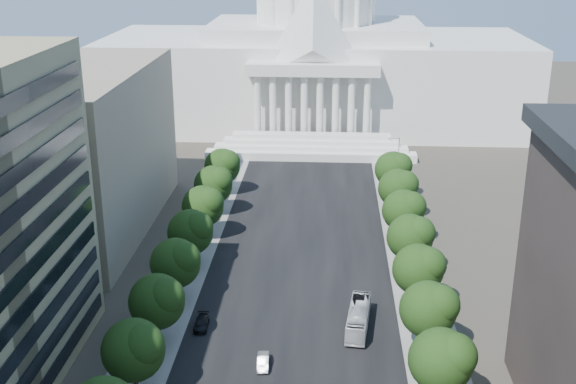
# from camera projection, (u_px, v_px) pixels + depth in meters

# --- Properties ---
(road_asphalt) EXTENTS (30.00, 260.00, 0.01)m
(road_asphalt) POSITION_uv_depth(u_px,v_px,m) (301.00, 254.00, 125.69)
(road_asphalt) COLOR black
(road_asphalt) RESTS_ON ground
(sidewalk_left) EXTENTS (8.00, 260.00, 0.02)m
(sidewalk_left) POSITION_uv_depth(u_px,v_px,m) (193.00, 251.00, 126.76)
(sidewalk_left) COLOR gray
(sidewalk_left) RESTS_ON ground
(sidewalk_right) EXTENTS (8.00, 260.00, 0.02)m
(sidewalk_right) POSITION_uv_depth(u_px,v_px,m) (410.00, 256.00, 124.62)
(sidewalk_right) COLOR gray
(sidewalk_right) RESTS_ON ground
(capitol) EXTENTS (120.00, 56.00, 73.00)m
(capitol) POSITION_uv_depth(u_px,v_px,m) (315.00, 54.00, 208.18)
(capitol) COLOR white
(capitol) RESTS_ON ground
(office_block_left_far) EXTENTS (38.00, 52.00, 30.00)m
(office_block_left_far) POSITION_uv_depth(u_px,v_px,m) (43.00, 150.00, 132.76)
(office_block_left_far) COLOR gray
(office_block_left_far) RESTS_ON ground
(tree_l_d) EXTENTS (7.79, 7.60, 9.97)m
(tree_l_d) POSITION_uv_depth(u_px,v_px,m) (136.00, 349.00, 84.85)
(tree_l_d) COLOR #33261C
(tree_l_d) RESTS_ON ground
(tree_l_e) EXTENTS (7.79, 7.60, 9.97)m
(tree_l_e) POSITION_uv_depth(u_px,v_px,m) (159.00, 300.00, 96.13)
(tree_l_e) COLOR #33261C
(tree_l_e) RESTS_ON ground
(tree_l_f) EXTENTS (7.79, 7.60, 9.97)m
(tree_l_f) POSITION_uv_depth(u_px,v_px,m) (177.00, 262.00, 107.41)
(tree_l_f) COLOR #33261C
(tree_l_f) RESTS_ON ground
(tree_l_g) EXTENTS (7.79, 7.60, 9.97)m
(tree_l_g) POSITION_uv_depth(u_px,v_px,m) (192.00, 231.00, 118.69)
(tree_l_g) COLOR #33261C
(tree_l_g) RESTS_ON ground
(tree_l_h) EXTENTS (7.79, 7.60, 9.97)m
(tree_l_h) POSITION_uv_depth(u_px,v_px,m) (204.00, 205.00, 129.98)
(tree_l_h) COLOR #33261C
(tree_l_h) RESTS_ON ground
(tree_l_i) EXTENTS (7.79, 7.60, 9.97)m
(tree_l_i) POSITION_uv_depth(u_px,v_px,m) (215.00, 184.00, 141.26)
(tree_l_i) COLOR #33261C
(tree_l_i) RESTS_ON ground
(tree_l_j) EXTENTS (7.79, 7.60, 9.97)m
(tree_l_j) POSITION_uv_depth(u_px,v_px,m) (224.00, 165.00, 152.54)
(tree_l_j) COLOR #33261C
(tree_l_j) RESTS_ON ground
(tree_r_d) EXTENTS (7.79, 7.60, 9.97)m
(tree_r_d) POSITION_uv_depth(u_px,v_px,m) (444.00, 359.00, 82.82)
(tree_r_d) COLOR #33261C
(tree_r_d) RESTS_ON ground
(tree_r_e) EXTENTS (7.79, 7.60, 9.97)m
(tree_r_e) POSITION_uv_depth(u_px,v_px,m) (431.00, 308.00, 94.10)
(tree_r_e) COLOR #33261C
(tree_r_e) RESTS_ON ground
(tree_r_f) EXTENTS (7.79, 7.60, 9.97)m
(tree_r_f) POSITION_uv_depth(u_px,v_px,m) (421.00, 268.00, 105.38)
(tree_r_f) COLOR #33261C
(tree_r_f) RESTS_ON ground
(tree_r_g) EXTENTS (7.79, 7.60, 9.97)m
(tree_r_g) POSITION_uv_depth(u_px,v_px,m) (412.00, 236.00, 116.66)
(tree_r_g) COLOR #33261C
(tree_r_g) RESTS_ON ground
(tree_r_h) EXTENTS (7.79, 7.60, 9.97)m
(tree_r_h) POSITION_uv_depth(u_px,v_px,m) (405.00, 209.00, 127.95)
(tree_r_h) COLOR #33261C
(tree_r_h) RESTS_ON ground
(tree_r_i) EXTENTS (7.79, 7.60, 9.97)m
(tree_r_i) POSITION_uv_depth(u_px,v_px,m) (399.00, 187.00, 139.23)
(tree_r_i) COLOR #33261C
(tree_r_i) RESTS_ON ground
(tree_r_j) EXTENTS (7.79, 7.60, 9.97)m
(tree_r_j) POSITION_uv_depth(u_px,v_px,m) (395.00, 168.00, 150.51)
(tree_r_j) COLOR #33261C
(tree_r_j) RESTS_ON ground
(streetlight_c) EXTENTS (2.61, 0.44, 9.00)m
(streetlight_c) POSITION_uv_depth(u_px,v_px,m) (443.00, 312.00, 94.41)
(streetlight_c) COLOR gray
(streetlight_c) RESTS_ON ground
(streetlight_d) EXTENTS (2.61, 0.44, 9.00)m
(streetlight_d) POSITION_uv_depth(u_px,v_px,m) (421.00, 237.00, 117.91)
(streetlight_d) COLOR gray
(streetlight_d) RESTS_ON ground
(streetlight_e) EXTENTS (2.61, 0.44, 9.00)m
(streetlight_e) POSITION_uv_depth(u_px,v_px,m) (406.00, 187.00, 141.42)
(streetlight_e) COLOR gray
(streetlight_e) RESTS_ON ground
(streetlight_f) EXTENTS (2.61, 0.44, 9.00)m
(streetlight_f) POSITION_uv_depth(u_px,v_px,m) (396.00, 151.00, 164.92)
(streetlight_f) COLOR gray
(streetlight_f) RESTS_ON ground
(car_silver) EXTENTS (1.74, 4.30, 1.39)m
(car_silver) POSITION_uv_depth(u_px,v_px,m) (263.00, 362.00, 92.59)
(car_silver) COLOR #989A9F
(car_silver) RESTS_ON ground
(car_dark_b) EXTENTS (2.10, 4.76, 1.36)m
(car_dark_b) POSITION_uv_depth(u_px,v_px,m) (201.00, 323.00, 101.80)
(car_dark_b) COLOR black
(car_dark_b) RESTS_ON ground
(city_bus) EXTENTS (4.06, 11.85, 3.23)m
(city_bus) POSITION_uv_depth(u_px,v_px,m) (358.00, 318.00, 101.40)
(city_bus) COLOR silver
(city_bus) RESTS_ON ground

